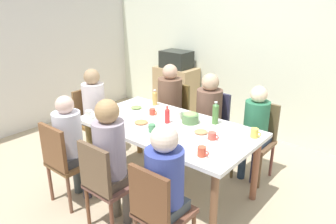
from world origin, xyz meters
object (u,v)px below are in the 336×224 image
chair_3 (105,181)px  bowl_0 (190,118)px  chair_0 (212,123)px  person_5 (70,140)px  cup_3 (153,112)px  cup_0 (212,136)px  person_2 (165,181)px  person_4 (255,125)px  person_0 (209,110)px  person_1 (95,105)px  cup_5 (202,152)px  bottle_2 (167,115)px  cup_6 (179,115)px  cup_2 (152,128)px  bottle_0 (215,113)px  chair_2 (158,210)px  cup_1 (89,115)px  person_6 (169,99)px  plate_1 (136,108)px  dining_table (168,132)px  plate_2 (201,133)px  chair_5 (64,159)px  person_3 (111,154)px  side_cabinet (176,93)px  plate_0 (141,123)px  cup_4 (255,133)px  chair_6 (173,112)px  microwave (176,59)px  bottle_1 (155,98)px

chair_3 → bowl_0: chair_3 is taller
chair_0 → person_5: size_ratio=0.77×
cup_3 → cup_0: bearing=-8.2°
person_2 → person_4: 1.59m
person_0 → person_1: person_1 is taller
cup_3 → cup_5: bearing=-25.2°
bottle_2 → cup_6: bearing=81.3°
cup_2 → person_0: bearing=89.3°
bottle_0 → cup_2: bearing=-122.4°
chair_2 → cup_0: bearing=95.1°
person_4 → cup_5: 1.15m
bowl_0 → cup_1: 1.12m
person_1 → bottle_0: bearing=12.5°
cup_0 → person_6: bearing=145.9°
cup_0 → plate_1: bearing=173.3°
dining_table → person_2: 1.02m
chair_0 → cup_5: (0.66, -1.23, 0.30)m
plate_2 → chair_0: bearing=115.1°
person_6 → bowl_0: size_ratio=6.48×
chair_5 → cup_1: 0.59m
person_3 → person_5: person_3 is taller
side_cabinet → cup_2: bearing=-57.7°
person_5 → plate_0: 0.75m
plate_0 → plate_1: same height
dining_table → cup_1: size_ratio=16.58×
chair_5 → cup_4: size_ratio=8.11×
chair_3 → cup_1: chair_3 is taller
chair_3 → side_cabinet: same height
person_5 → cup_4: bearing=36.5°
person_0 → plate_1: person_0 is taller
person_3 → cup_5: bearing=34.4°
cup_0 → cup_5: (0.11, -0.34, 0.01)m
chair_6 → cup_3: 0.87m
chair_0 → side_cabinet: 1.56m
dining_table → microwave: size_ratio=3.95×
cup_0 → cup_2: cup_2 is taller
cup_0 → cup_5: 0.36m
chair_2 → bowl_0: (-0.49, 1.10, 0.31)m
person_4 → microwave: bearing=152.9°
person_0 → chair_6: (-0.63, 0.09, -0.20)m
cup_3 → bottle_1: size_ratio=0.55×
person_4 → cup_3: bearing=-145.3°
chair_2 → bottle_2: 1.21m
plate_2 → cup_4: bearing=31.3°
bottle_2 → microwave: (-1.23, 1.73, 0.18)m
chair_0 → person_2: bearing=-69.5°
cup_3 → bottle_0: size_ratio=0.43×
cup_3 → cup_6: bearing=17.8°
chair_0 → person_2: person_2 is taller
plate_0 → cup_3: bearing=108.7°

